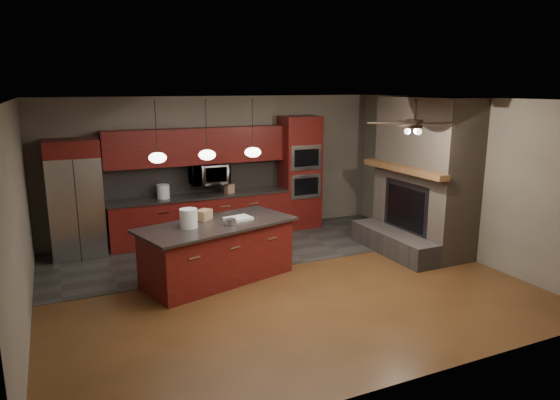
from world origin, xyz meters
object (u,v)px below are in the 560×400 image
refrigerator (75,199)px  paint_tray (238,219)px  counter_bucket (163,192)px  oven_tower (300,173)px  white_bucket (189,218)px  kitchen_island (218,251)px  paint_can (231,222)px  counter_box (229,188)px  cardboard_box (204,215)px  microwave (209,174)px

refrigerator → paint_tray: refrigerator is taller
counter_bucket → paint_tray: bearing=-71.2°
oven_tower → counter_bucket: (-2.90, 0.01, -0.16)m
white_bucket → paint_tray: size_ratio=0.70×
kitchen_island → paint_tray: size_ratio=6.39×
white_bucket → counter_bucket: white_bucket is taller
paint_can → counter_box: size_ratio=0.87×
cardboard_box → microwave: bearing=30.8°
microwave → white_bucket: (-1.02, -2.30, -0.24)m
kitchen_island → counter_box: bearing=50.5°
paint_can → microwave: bearing=80.6°
refrigerator → counter_bucket: bearing=3.0°
kitchen_island → white_bucket: (-0.45, -0.05, 0.60)m
counter_box → kitchen_island: bearing=-134.4°
microwave → counter_box: (0.38, -0.10, -0.31)m
white_bucket → paint_can: (0.61, -0.16, -0.09)m
refrigerator → paint_can: (2.07, -2.33, -0.08)m
cardboard_box → counter_box: counter_box is taller
counter_box → microwave: bearing=144.8°
paint_can → paint_tray: bearing=51.8°
microwave → paint_can: (-0.41, -2.46, -0.33)m
refrigerator → counter_box: refrigerator is taller
microwave → white_bucket: bearing=-113.8°
microwave → counter_box: size_ratio=4.03×
oven_tower → kitchen_island: 3.43m
microwave → paint_can: size_ratio=4.62×
microwave → cardboard_box: microwave is taller
counter_box → white_bucket: bearing=-143.1°
counter_bucket → counter_box: counter_bucket is taller
refrigerator → counter_box: size_ratio=11.55×
microwave → paint_can: microwave is taller
kitchen_island → white_bucket: 0.75m
paint_can → counter_box: bearing=71.5°
oven_tower → microwave: (-1.98, 0.06, 0.11)m
oven_tower → cardboard_box: size_ratio=9.65×
oven_tower → microwave: oven_tower is taller
paint_can → white_bucket: bearing=165.6°
paint_tray → counter_bucket: (-0.73, 2.14, 0.09)m
paint_tray → white_bucket: bearing=177.4°
oven_tower → counter_box: oven_tower is taller
white_bucket → counter_bucket: (0.09, 2.25, -0.03)m
kitchen_island → cardboard_box: size_ratio=10.65×
counter_box → oven_tower: bearing=-19.1°
kitchen_island → white_bucket: size_ratio=9.19×
refrigerator → counter_bucket: 1.56m
oven_tower → counter_bucket: bearing=179.9°
counter_bucket → counter_box: (1.31, -0.05, -0.04)m
paint_can → kitchen_island: bearing=126.9°
microwave → refrigerator: 2.50m
paint_can → counter_bucket: size_ratio=0.59×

